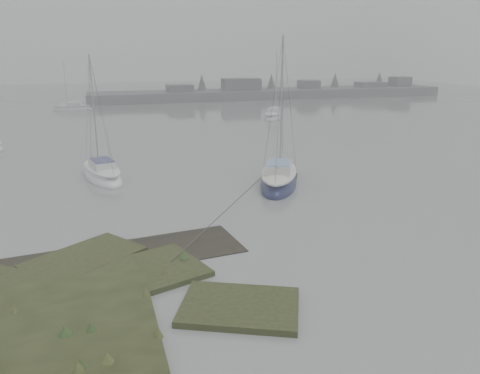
# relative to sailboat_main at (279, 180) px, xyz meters

# --- Properties ---
(ground) EXTENTS (160.00, 160.00, 0.00)m
(ground) POSITION_rel_sailboat_main_xyz_m (-6.80, 18.01, -0.28)
(ground) COLOR slate
(ground) RESTS_ON ground
(far_shoreline) EXTENTS (60.00, 8.00, 4.15)m
(far_shoreline) POSITION_rel_sailboat_main_xyz_m (20.04, 49.91, 0.57)
(far_shoreline) COLOR #4C4F51
(far_shoreline) RESTS_ON ground
(sailboat_main) EXTENTS (4.69, 6.66, 9.02)m
(sailboat_main) POSITION_rel_sailboat_main_xyz_m (0.00, 0.00, 0.00)
(sailboat_main) COLOR #13173E
(sailboat_main) RESTS_ON ground
(sailboat_white) EXTENTS (3.06, 5.87, 7.90)m
(sailboat_white) POSITION_rel_sailboat_main_xyz_m (-9.80, 4.48, -0.03)
(sailboat_white) COLOR white
(sailboat_white) RESTS_ON ground
(sailboat_far_b) EXTENTS (4.80, 6.03, 8.34)m
(sailboat_far_b) POSITION_rel_sailboat_main_xyz_m (9.99, 26.14, -0.02)
(sailboat_far_b) COLOR #AEB4B9
(sailboat_far_b) RESTS_ON ground
(sailboat_far_c) EXTENTS (5.07, 1.93, 7.03)m
(sailboat_far_c) POSITION_rel_sailboat_main_xyz_m (-12.48, 41.42, -0.06)
(sailboat_far_c) COLOR #A7ACB1
(sailboat_far_c) RESTS_ON ground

